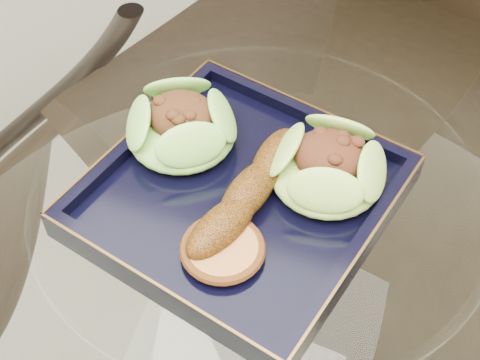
% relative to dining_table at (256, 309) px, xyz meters
% --- Properties ---
extents(dining_table, '(1.13, 1.13, 0.77)m').
position_rel_dining_table_xyz_m(dining_table, '(0.00, 0.00, 0.00)').
color(dining_table, white).
rests_on(dining_table, ground).
extents(dining_chair, '(0.50, 0.50, 0.95)m').
position_rel_dining_table_xyz_m(dining_chair, '(-0.01, 0.43, -0.07)').
color(dining_chair, black).
rests_on(dining_chair, ground).
extents(navy_plate, '(0.33, 0.33, 0.02)m').
position_rel_dining_table_xyz_m(navy_plate, '(-0.03, 0.02, 0.17)').
color(navy_plate, black).
rests_on(navy_plate, dining_table).
extents(lettuce_wrap_left, '(0.13, 0.13, 0.04)m').
position_rel_dining_table_xyz_m(lettuce_wrap_left, '(-0.11, 0.06, 0.20)').
color(lettuce_wrap_left, '#4D9029').
rests_on(lettuce_wrap_left, navy_plate).
extents(lettuce_wrap_right, '(0.14, 0.14, 0.04)m').
position_rel_dining_table_xyz_m(lettuce_wrap_right, '(0.05, 0.06, 0.20)').
color(lettuce_wrap_right, '#5F952B').
rests_on(lettuce_wrap_right, navy_plate).
extents(roasted_plantain, '(0.07, 0.18, 0.03)m').
position_rel_dining_table_xyz_m(roasted_plantain, '(-0.01, 0.01, 0.20)').
color(roasted_plantain, '#62370A').
rests_on(roasted_plantain, navy_plate).
extents(crumb_patty, '(0.09, 0.09, 0.01)m').
position_rel_dining_table_xyz_m(crumb_patty, '(-0.02, -0.06, 0.19)').
color(crumb_patty, '#AD7039').
rests_on(crumb_patty, navy_plate).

